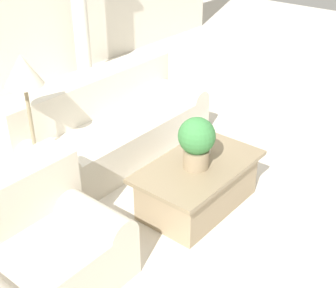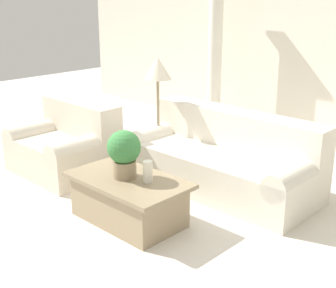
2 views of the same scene
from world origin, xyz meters
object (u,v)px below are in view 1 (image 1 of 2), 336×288
at_px(floor_lamp, 24,82).
at_px(coffee_table, 198,185).
at_px(sofa_long, 108,127).
at_px(potted_plant, 197,141).
at_px(loveseat, 27,249).

bearing_deg(floor_lamp, coffee_table, -56.41).
distance_m(sofa_long, coffee_table, 1.32).
relative_size(sofa_long, potted_plant, 4.77).
bearing_deg(sofa_long, loveseat, -151.45).
height_order(loveseat, potted_plant, potted_plant).
xyz_separation_m(sofa_long, coffee_table, (-0.15, -1.31, -0.11)).
xyz_separation_m(loveseat, coffee_table, (1.58, -0.37, -0.12)).
xyz_separation_m(sofa_long, loveseat, (-1.73, -0.94, 0.01)).
bearing_deg(floor_lamp, potted_plant, -57.90).
bearing_deg(loveseat, sofa_long, 28.55).
bearing_deg(potted_plant, floor_lamp, 122.10).
bearing_deg(coffee_table, sofa_long, 83.41).
distance_m(sofa_long, loveseat, 1.97).
bearing_deg(sofa_long, potted_plant, -98.52).
relative_size(sofa_long, loveseat, 1.84).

